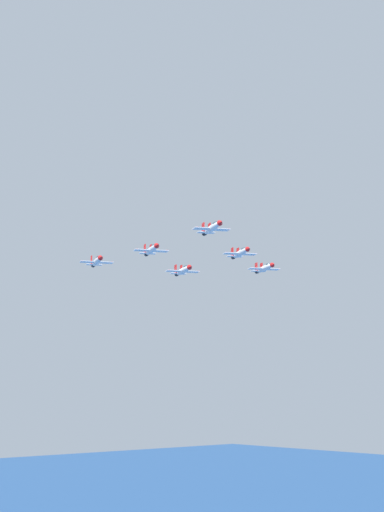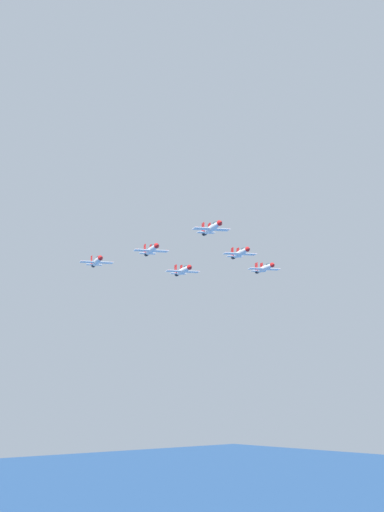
{
  "view_description": "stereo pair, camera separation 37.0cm",
  "coord_description": "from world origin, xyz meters",
  "px_view_note": "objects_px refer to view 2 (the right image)",
  "views": [
    {
      "loc": [
        -118.55,
        -134.91,
        66.81
      ],
      "look_at": [
        30.37,
        33.64,
        105.93
      ],
      "focal_mm": 54.63,
      "sensor_mm": 36.0,
      "label": 1
    },
    {
      "loc": [
        -118.27,
        -135.16,
        66.81
      ],
      "look_at": [
        30.37,
        33.64,
        105.93
      ],
      "focal_mm": 54.63,
      "sensor_mm": 36.0,
      "label": 2
    }
  ],
  "objects_px": {
    "jet_left_wingman": "(241,253)",
    "jet_right_wingman": "(152,250)",
    "jet_lead": "(212,228)",
    "jet_right_outer": "(97,261)",
    "jet_left_outer": "(265,268)",
    "jet_slot_rear": "(183,270)"
  },
  "relations": [
    {
      "from": "jet_slot_rear",
      "to": "jet_right_wingman",
      "type": "bearing_deg",
      "value": -41.32
    },
    {
      "from": "jet_lead",
      "to": "jet_right_wingman",
      "type": "xyz_separation_m",
      "value": [
        -4.95,
        19.87,
        -3.81
      ]
    },
    {
      "from": "jet_right_wingman",
      "to": "jet_left_wingman",
      "type": "bearing_deg",
      "value": 90.16
    },
    {
      "from": "jet_lead",
      "to": "jet_slot_rear",
      "type": "xyz_separation_m",
      "value": [
        13.86,
        27.96,
        -6.91
      ]
    },
    {
      "from": "jet_left_outer",
      "to": "jet_right_outer",
      "type": "xyz_separation_m",
      "value": [
        -47.53,
        23.57,
        -0.14
      ]
    },
    {
      "from": "jet_right_wingman",
      "to": "jet_lead",
      "type": "bearing_deg",
      "value": 40.52
    },
    {
      "from": "jet_left_wingman",
      "to": "jet_left_outer",
      "type": "relative_size",
      "value": 0.97
    },
    {
      "from": "jet_right_wingman",
      "to": "jet_left_outer",
      "type": "distance_m",
      "value": 42.76
    },
    {
      "from": "jet_left_wingman",
      "to": "jet_right_outer",
      "type": "relative_size",
      "value": 0.97
    },
    {
      "from": "jet_lead",
      "to": "jet_right_outer",
      "type": "bearing_deg",
      "value": -139.97
    },
    {
      "from": "jet_left_outer",
      "to": "jet_lead",
      "type": "bearing_deg",
      "value": -39.78
    },
    {
      "from": "jet_left_outer",
      "to": "jet_right_outer",
      "type": "height_order",
      "value": "jet_left_outer"
    },
    {
      "from": "jet_left_wingman",
      "to": "jet_right_outer",
      "type": "bearing_deg",
      "value": -110.36
    },
    {
      "from": "jet_left_outer",
      "to": "jet_right_wingman",
      "type": "bearing_deg",
      "value": -68.0
    },
    {
      "from": "jet_left_outer",
      "to": "jet_slot_rear",
      "type": "bearing_deg",
      "value": -89.41
    },
    {
      "from": "jet_lead",
      "to": "jet_left_outer",
      "type": "height_order",
      "value": "jet_lead"
    },
    {
      "from": "jet_left_wingman",
      "to": "jet_right_wingman",
      "type": "bearing_deg",
      "value": -88.95
    },
    {
      "from": "jet_right_wingman",
      "to": "jet_right_outer",
      "type": "distance_m",
      "value": 20.53
    },
    {
      "from": "jet_lead",
      "to": "jet_left_wingman",
      "type": "height_order",
      "value": "jet_lead"
    },
    {
      "from": "jet_lead",
      "to": "jet_left_outer",
      "type": "relative_size",
      "value": 1.01
    },
    {
      "from": "jet_right_outer",
      "to": "jet_slot_rear",
      "type": "relative_size",
      "value": 0.96
    },
    {
      "from": "jet_left_outer",
      "to": "jet_slot_rear",
      "type": "xyz_separation_m",
      "value": [
        -23.76,
        11.78,
        -1.83
      ]
    }
  ]
}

